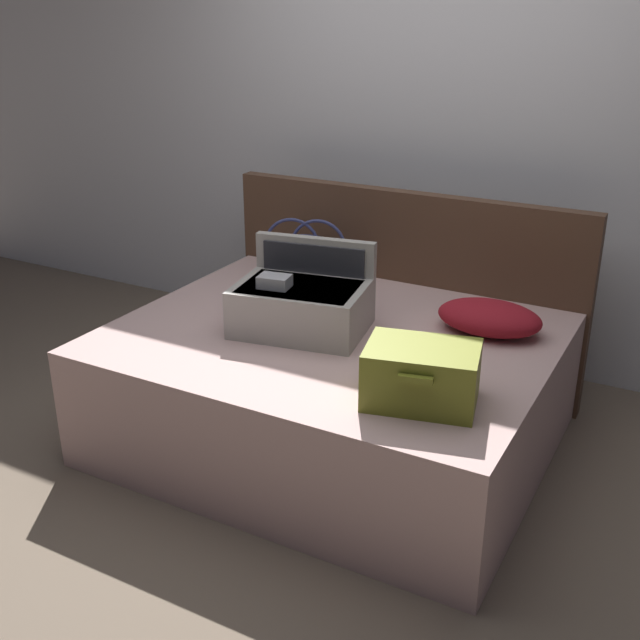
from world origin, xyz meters
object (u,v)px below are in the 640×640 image
bed (332,388)px  hard_case_large (302,302)px  duffel_bag (305,258)px  pillow_near_headboard (489,318)px  hard_case_medium (421,375)px

bed → hard_case_large: bearing=-166.7°
duffel_bag → pillow_near_headboard: duffel_bag is taller
bed → hard_case_large: (-0.13, -0.03, 0.40)m
hard_case_medium → pillow_near_headboard: bearing=74.8°
duffel_bag → pillow_near_headboard: bearing=-9.6°
hard_case_large → hard_case_medium: 0.80m
bed → hard_case_medium: (0.57, -0.41, 0.38)m
duffel_bag → pillow_near_headboard: (1.02, -0.17, -0.06)m
bed → duffel_bag: (-0.42, 0.50, 0.41)m
pillow_near_headboard → hard_case_medium: bearing=-92.0°
duffel_bag → pillow_near_headboard: size_ratio=1.13×
hard_case_large → duffel_bag: 0.61m
duffel_bag → hard_case_large: bearing=-61.6°
bed → duffel_bag: 0.77m
bed → hard_case_large: size_ratio=3.02×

